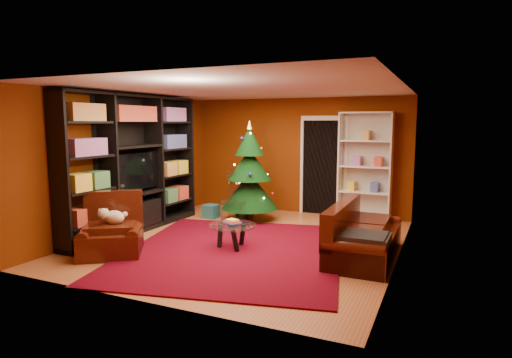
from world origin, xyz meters
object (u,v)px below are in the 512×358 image
at_px(gift_box_green, 245,211).
at_px(dog, 114,217).
at_px(gift_box_red, 249,207).
at_px(sofa, 365,230).
at_px(gift_box_teal, 211,211).
at_px(rug, 234,251).
at_px(acrylic_chair, 235,201).
at_px(coffee_table, 232,236).
at_px(christmas_tree, 250,172).
at_px(media_unit, 132,164).
at_px(white_bookshelf, 365,167).
at_px(armchair, 111,230).

distance_m(gift_box_green, dog, 3.28).
distance_m(gift_box_red, sofa, 3.84).
bearing_deg(sofa, gift_box_teal, 67.85).
bearing_deg(rug, dog, -153.21).
bearing_deg(acrylic_chair, gift_box_green, 93.36).
distance_m(gift_box_green, coffee_table, 2.36).
height_order(gift_box_teal, sofa, sofa).
height_order(gift_box_teal, dog, dog).
height_order(christmas_tree, acrylic_chair, christmas_tree).
bearing_deg(coffee_table, gift_box_teal, 128.57).
xyz_separation_m(sofa, acrylic_chair, (-2.78, 1.09, 0.06)).
bearing_deg(media_unit, sofa, 4.05).
height_order(dog, acrylic_chair, acrylic_chair).
distance_m(rug, gift_box_teal, 2.51).
bearing_deg(gift_box_red, white_bookshelf, 6.45).
distance_m(gift_box_teal, sofa, 3.81).
relative_size(gift_box_teal, gift_box_green, 1.00).
bearing_deg(media_unit, christmas_tree, 48.26).
bearing_deg(gift_box_red, gift_box_teal, -118.07).
distance_m(christmas_tree, armchair, 3.24).
xyz_separation_m(white_bookshelf, dog, (-3.15, -4.01, -0.56)).
bearing_deg(armchair, acrylic_chair, 37.50).
xyz_separation_m(rug, media_unit, (-2.33, 0.39, 1.27)).
bearing_deg(dog, rug, -7.01).
distance_m(christmas_tree, coffee_table, 2.23).
height_order(christmas_tree, dog, christmas_tree).
bearing_deg(gift_box_green, sofa, -31.56).
bearing_deg(christmas_tree, dog, -108.25).
bearing_deg(dog, gift_box_teal, 53.94).
distance_m(white_bookshelf, sofa, 2.75).
distance_m(rug, coffee_table, 0.24).
xyz_separation_m(rug, christmas_tree, (-0.70, 2.10, 1.02)).
bearing_deg(sofa, christmas_tree, 59.52).
distance_m(media_unit, gift_box_red, 3.01).
bearing_deg(gift_box_green, armchair, -103.24).
bearing_deg(gift_box_teal, coffee_table, -51.43).
bearing_deg(gift_box_teal, media_unit, -116.10).
relative_size(rug, acrylic_chair, 4.04).
bearing_deg(gift_box_teal, sofa, -21.86).
bearing_deg(coffee_table, rug, -54.14).
bearing_deg(dog, gift_box_red, 47.11).
relative_size(gift_box_teal, sofa, 0.15).
bearing_deg(dog, acrylic_chair, 37.30).
bearing_deg(gift_box_red, acrylic_chair, -78.20).
relative_size(christmas_tree, gift_box_teal, 7.32).
bearing_deg(gift_box_green, media_unit, -126.07).
xyz_separation_m(dog, acrylic_chair, (0.85, 2.49, -0.10)).
bearing_deg(white_bookshelf, dog, -127.52).
bearing_deg(white_bookshelf, gift_box_red, -172.87).
relative_size(rug, gift_box_green, 13.48).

